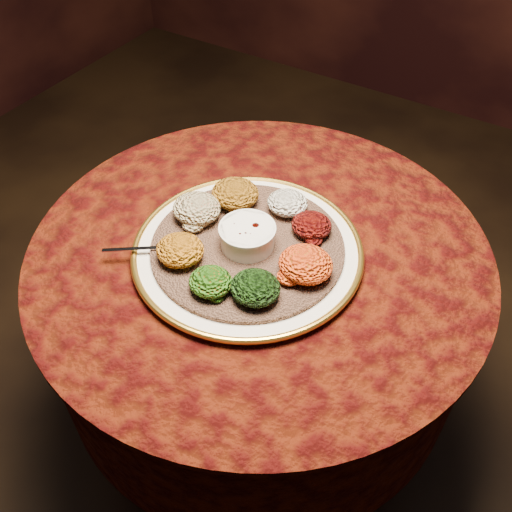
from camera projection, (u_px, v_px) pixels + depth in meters
The scene contains 13 objects.
table at pixel (259, 303), 1.31m from camera, with size 0.96×0.96×0.73m.
platter at pixel (248, 250), 1.15m from camera, with size 0.56×0.56×0.02m.
injera at pixel (248, 247), 1.15m from camera, with size 0.39×0.39×0.01m, color #875A43.
stew_bowl at pixel (247, 235), 1.12m from camera, with size 0.11×0.11×0.05m.
spoon at pixel (159, 247), 1.13m from camera, with size 0.12×0.09×0.01m.
portion_ayib at pixel (287, 203), 1.20m from camera, with size 0.09×0.08×0.04m, color white.
portion_kitfo at pixel (311, 225), 1.16m from camera, with size 0.08×0.08×0.04m, color black.
portion_tikil at pixel (306, 264), 1.07m from camera, with size 0.10×0.10×0.05m, color #A4720D.
portion_gomen at pixel (255, 288), 1.03m from camera, with size 0.09×0.09×0.04m, color black.
portion_mixveg at pixel (211, 282), 1.05m from camera, with size 0.08×0.08×0.04m, color #923C09.
portion_kik at pixel (180, 250), 1.10m from camera, with size 0.09×0.09×0.05m, color #BD6610.
portion_timatim at pixel (197, 209), 1.18m from camera, with size 0.10×0.10×0.05m, color maroon.
portion_shiro at pixel (235, 194), 1.22m from camera, with size 0.10×0.10×0.05m, color #8A5110.
Camera 1 is at (0.43, -0.72, 1.56)m, focal length 40.00 mm.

